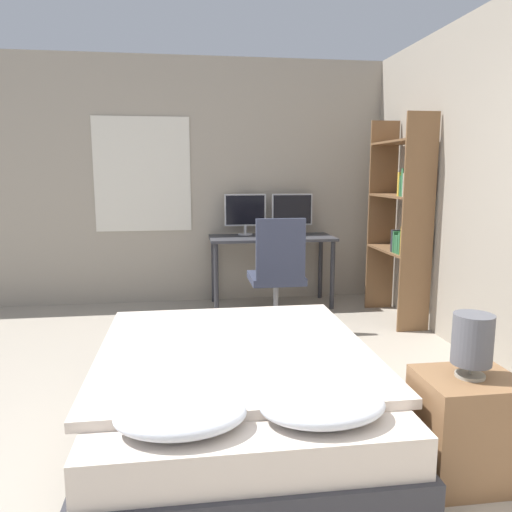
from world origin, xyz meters
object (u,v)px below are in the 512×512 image
(desk, at_px, (272,246))
(monitor_right, at_px, (292,211))
(office_chair, at_px, (277,282))
(nightstand, at_px, (466,428))
(keyboard, at_px, (275,238))
(bed, at_px, (236,391))
(computer_mouse, at_px, (301,237))
(bedside_lamp, at_px, (472,340))
(bookshelf, at_px, (403,213))
(monitor_left, at_px, (245,212))

(desk, bearing_deg, monitor_right, 35.44)
(office_chair, bearing_deg, nightstand, -79.56)
(keyboard, bearing_deg, bed, -104.95)
(office_chair, bearing_deg, computer_mouse, 59.27)
(bedside_lamp, bearing_deg, keyboard, 96.91)
(desk, distance_m, office_chair, 0.83)
(bed, xyz_separation_m, monitor_right, (0.93, 2.85, 0.79))
(bedside_lamp, relative_size, monitor_right, 0.66)
(bedside_lamp, distance_m, office_chair, 2.54)
(nightstand, relative_size, office_chair, 0.49)
(bed, bearing_deg, bookshelf, 46.37)
(monitor_left, xyz_separation_m, bookshelf, (1.41, -0.96, 0.05))
(bed, distance_m, bookshelf, 2.75)
(office_chair, bearing_deg, bedside_lamp, -79.56)
(nightstand, height_order, computer_mouse, computer_mouse)
(nightstand, xyz_separation_m, keyboard, (-0.37, 3.09, 0.52))
(bed, height_order, bookshelf, bookshelf)
(bed, distance_m, monitor_right, 3.10)
(nightstand, xyz_separation_m, monitor_right, (-0.11, 3.47, 0.77))
(keyboard, xyz_separation_m, office_chair, (-0.08, -0.61, -0.34))
(monitor_left, bearing_deg, bookshelf, -34.14)
(bedside_lamp, height_order, monitor_left, monitor_left)
(computer_mouse, relative_size, office_chair, 0.07)
(monitor_right, bearing_deg, bed, -108.01)
(desk, height_order, monitor_right, monitor_right)
(bedside_lamp, height_order, office_chair, office_chair)
(desk, bearing_deg, computer_mouse, -33.57)
(monitor_left, distance_m, computer_mouse, 0.71)
(bed, bearing_deg, keyboard, 75.05)
(monitor_left, height_order, computer_mouse, monitor_left)
(desk, distance_m, monitor_left, 0.49)
(desk, xyz_separation_m, monitor_left, (-0.27, 0.19, 0.36))
(bedside_lamp, bearing_deg, computer_mouse, 91.74)
(nightstand, height_order, keyboard, keyboard)
(bedside_lamp, relative_size, computer_mouse, 4.31)
(computer_mouse, bearing_deg, bookshelf, -33.92)
(desk, relative_size, monitor_left, 2.93)
(nightstand, bearing_deg, monitor_left, 100.47)
(keyboard, bearing_deg, monitor_right, 54.67)
(bed, relative_size, monitor_left, 4.23)
(nightstand, xyz_separation_m, office_chair, (-0.46, 2.48, 0.18))
(monitor_left, distance_m, keyboard, 0.52)
(bed, bearing_deg, desk, 76.05)
(computer_mouse, bearing_deg, monitor_right, 92.16)
(monitor_left, xyz_separation_m, monitor_right, (0.53, 0.00, 0.00))
(nightstand, bearing_deg, desk, 96.52)
(desk, height_order, computer_mouse, computer_mouse)
(office_chair, bearing_deg, desk, 84.09)
(bookshelf, bearing_deg, desk, 146.16)
(nightstand, bearing_deg, monitor_right, 91.79)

